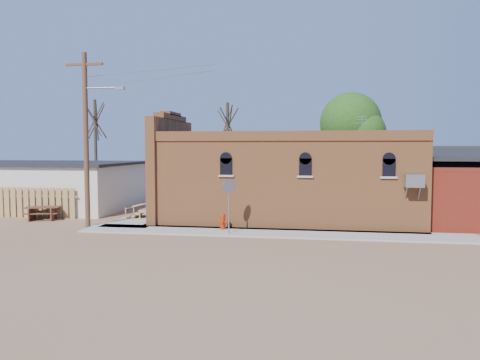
# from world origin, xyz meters

# --- Properties ---
(ground) EXTENTS (120.00, 120.00, 0.00)m
(ground) POSITION_xyz_m (0.00, 0.00, 0.00)
(ground) COLOR brown
(ground) RESTS_ON ground
(sidewalk_south) EXTENTS (19.00, 2.20, 0.08)m
(sidewalk_south) POSITION_xyz_m (1.50, 0.90, 0.04)
(sidewalk_south) COLOR #9E9991
(sidewalk_south) RESTS_ON ground
(sidewalk_west) EXTENTS (2.60, 10.00, 0.08)m
(sidewalk_west) POSITION_xyz_m (-6.30, 6.00, 0.04)
(sidewalk_west) COLOR #9E9991
(sidewalk_west) RESTS_ON ground
(brick_bar) EXTENTS (16.40, 7.97, 6.30)m
(brick_bar) POSITION_xyz_m (1.64, 5.49, 2.34)
(brick_bar) COLOR #BC6E39
(brick_bar) RESTS_ON ground
(red_shed) EXTENTS (5.40, 6.40, 4.30)m
(red_shed) POSITION_xyz_m (11.50, 5.50, 2.27)
(red_shed) COLOR #5C1E0F
(red_shed) RESTS_ON ground
(wood_fence) EXTENTS (5.20, 0.10, 1.80)m
(wood_fence) POSITION_xyz_m (-12.80, 3.80, 0.90)
(wood_fence) COLOR #A8834B
(wood_fence) RESTS_ON ground
(utility_pole) EXTENTS (3.12, 0.26, 9.00)m
(utility_pole) POSITION_xyz_m (-8.14, 1.20, 4.77)
(utility_pole) COLOR #432D1B
(utility_pole) RESTS_ON ground
(tree_bare_near) EXTENTS (2.80, 2.80, 7.65)m
(tree_bare_near) POSITION_xyz_m (-3.00, 13.00, 5.96)
(tree_bare_near) COLOR #443426
(tree_bare_near) RESTS_ON ground
(tree_bare_far) EXTENTS (2.80, 2.80, 8.16)m
(tree_bare_far) POSITION_xyz_m (-14.00, 14.00, 6.36)
(tree_bare_far) COLOR #443426
(tree_bare_far) RESTS_ON ground
(tree_leafy) EXTENTS (4.40, 4.40, 8.15)m
(tree_leafy) POSITION_xyz_m (6.00, 13.50, 5.93)
(tree_leafy) COLOR #443426
(tree_leafy) RESTS_ON ground
(fire_hydrant) EXTENTS (0.44, 0.41, 0.79)m
(fire_hydrant) POSITION_xyz_m (-1.06, 1.39, 0.47)
(fire_hydrant) COLOR #9F2109
(fire_hydrant) RESTS_ON sidewalk_south
(stop_sign) EXTENTS (0.56, 0.51, 2.59)m
(stop_sign) POSITION_xyz_m (-0.57, 0.38, 2.07)
(stop_sign) COLOR gray
(stop_sign) RESTS_ON sidewalk_south
(trash_barrel) EXTENTS (0.62, 0.62, 0.74)m
(trash_barrel) POSITION_xyz_m (-6.30, 6.05, 0.45)
(trash_barrel) COLOR navy
(trash_barrel) RESTS_ON sidewalk_west
(picnic_table) EXTENTS (2.16, 1.86, 0.76)m
(picnic_table) POSITION_xyz_m (-12.00, 3.20, 0.50)
(picnic_table) COLOR #553222
(picnic_table) RESTS_ON ground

